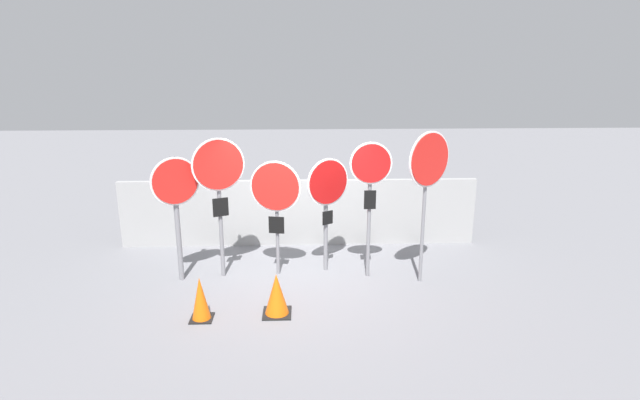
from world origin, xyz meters
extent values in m
plane|color=slate|center=(0.00, 0.00, 0.00)|extent=(40.00, 40.00, 0.00)
cube|color=gray|center=(0.00, 1.67, 0.70)|extent=(7.39, 0.12, 1.40)
cylinder|color=slate|center=(-2.09, -0.02, 1.12)|extent=(0.09, 0.09, 2.24)
cylinder|color=white|center=(-2.06, -0.08, 1.82)|extent=(0.74, 0.42, 0.83)
cylinder|color=red|center=(-2.05, -0.10, 1.82)|extent=(0.69, 0.39, 0.77)
cylinder|color=slate|center=(-1.37, 0.12, 1.24)|extent=(0.07, 0.07, 2.48)
cylinder|color=white|center=(-1.35, 0.06, 2.07)|extent=(0.85, 0.38, 0.92)
cylinder|color=red|center=(-1.34, 0.05, 2.07)|extent=(0.80, 0.36, 0.86)
cube|color=black|center=(-1.35, 0.06, 1.31)|extent=(0.26, 0.13, 0.33)
cylinder|color=slate|center=(-0.38, 0.17, 1.03)|extent=(0.06, 0.06, 2.06)
cylinder|color=white|center=(-0.39, 0.11, 1.66)|extent=(0.89, 0.20, 0.90)
cylinder|color=red|center=(-0.39, 0.10, 1.66)|extent=(0.83, 0.19, 0.84)
cube|color=black|center=(-0.39, 0.11, 0.96)|extent=(0.28, 0.08, 0.31)
cylinder|color=slate|center=(0.50, 0.32, 0.95)|extent=(0.08, 0.08, 1.90)
cylinder|color=white|center=(0.53, 0.27, 1.70)|extent=(0.74, 0.46, 0.85)
cylinder|color=#AD0F0F|center=(0.54, 0.25, 1.70)|extent=(0.69, 0.43, 0.79)
cube|color=black|center=(0.53, 0.27, 1.03)|extent=(0.19, 0.13, 0.25)
cylinder|color=slate|center=(1.24, 0.01, 1.18)|extent=(0.07, 0.07, 2.36)
cylinder|color=white|center=(1.25, -0.04, 2.09)|extent=(0.73, 0.04, 0.73)
cylinder|color=red|center=(1.25, -0.06, 2.09)|extent=(0.67, 0.04, 0.67)
cube|color=black|center=(1.25, -0.04, 1.45)|extent=(0.21, 0.03, 0.33)
cylinder|color=slate|center=(2.15, -0.24, 1.25)|extent=(0.06, 0.06, 2.49)
cylinder|color=white|center=(2.18, -0.28, 2.20)|extent=(0.79, 0.55, 0.94)
cylinder|color=red|center=(2.19, -0.30, 2.20)|extent=(0.74, 0.52, 0.88)
cube|color=black|center=(-1.46, -1.46, 0.01)|extent=(0.34, 0.34, 0.02)
cone|color=#E05B0C|center=(-1.46, -1.46, 0.35)|extent=(0.28, 0.28, 0.66)
cube|color=black|center=(-0.33, -1.34, 0.01)|extent=(0.44, 0.44, 0.02)
cone|color=#E05B0C|center=(-0.33, -1.34, 0.34)|extent=(0.37, 0.37, 0.64)
camera|label=1|loc=(0.08, -8.31, 3.78)|focal=28.00mm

